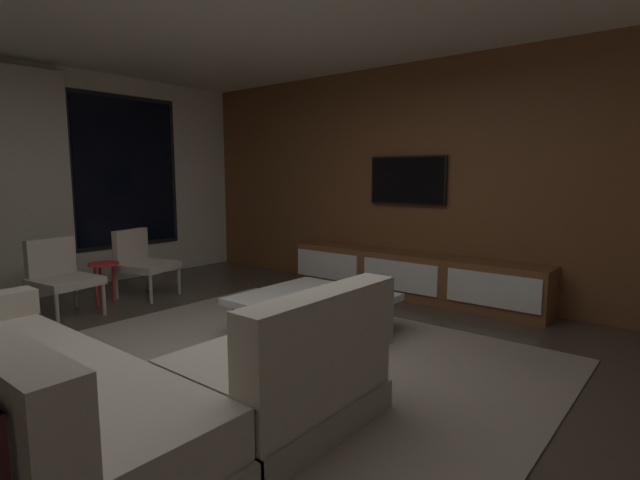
{
  "coord_description": "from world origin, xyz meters",
  "views": [
    {
      "loc": [
        -2.15,
        -2.58,
        1.42
      ],
      "look_at": [
        1.57,
        0.46,
        0.77
      ],
      "focal_mm": 27.24,
      "sensor_mm": 36.0,
      "label": 1
    }
  ],
  "objects_px": {
    "sectional_couch": "(100,389)",
    "accent_chair_by_curtain": "(60,273)",
    "book_stack_on_coffee_table": "(329,294)",
    "mounted_tv": "(407,180)",
    "media_console": "(413,277)",
    "accent_chair_near_window": "(141,259)",
    "side_stool": "(104,270)",
    "coffee_table": "(313,315)"
  },
  "relations": [
    {
      "from": "accent_chair_by_curtain",
      "to": "media_console",
      "type": "xyz_separation_m",
      "value": [
        2.87,
        -2.41,
        -0.18
      ]
    },
    {
      "from": "book_stack_on_coffee_table",
      "to": "accent_chair_near_window",
      "type": "distance_m",
      "value": 2.62
    },
    {
      "from": "book_stack_on_coffee_table",
      "to": "sectional_couch",
      "type": "bearing_deg",
      "value": -177.4
    },
    {
      "from": "sectional_couch",
      "to": "accent_chair_near_window",
      "type": "bearing_deg",
      "value": 55.5
    },
    {
      "from": "mounted_tv",
      "to": "sectional_couch",
      "type": "bearing_deg",
      "value": -174.49
    },
    {
      "from": "sectional_couch",
      "to": "mounted_tv",
      "type": "relative_size",
      "value": 2.56
    },
    {
      "from": "side_stool",
      "to": "media_console",
      "type": "xyz_separation_m",
      "value": [
        2.37,
        -2.51,
        -0.12
      ]
    },
    {
      "from": "sectional_couch",
      "to": "side_stool",
      "type": "xyz_separation_m",
      "value": [
        1.39,
        2.69,
        0.08
      ]
    },
    {
      "from": "side_stool",
      "to": "sectional_couch",
      "type": "bearing_deg",
      "value": -117.38
    },
    {
      "from": "accent_chair_by_curtain",
      "to": "sectional_couch",
      "type": "bearing_deg",
      "value": -109.12
    },
    {
      "from": "book_stack_on_coffee_table",
      "to": "media_console",
      "type": "xyz_separation_m",
      "value": [
        1.68,
        0.09,
        -0.13
      ]
    },
    {
      "from": "side_stool",
      "to": "media_console",
      "type": "height_order",
      "value": "media_console"
    },
    {
      "from": "book_stack_on_coffee_table",
      "to": "accent_chair_near_window",
      "type": "xyz_separation_m",
      "value": [
        -0.23,
        2.61,
        0.05
      ]
    },
    {
      "from": "coffee_table",
      "to": "accent_chair_near_window",
      "type": "distance_m",
      "value": 2.49
    },
    {
      "from": "accent_chair_by_curtain",
      "to": "accent_chair_near_window",
      "type": "bearing_deg",
      "value": 6.6
    },
    {
      "from": "book_stack_on_coffee_table",
      "to": "accent_chair_by_curtain",
      "type": "relative_size",
      "value": 0.36
    },
    {
      "from": "mounted_tv",
      "to": "accent_chair_near_window",
      "type": "bearing_deg",
      "value": 132.02
    },
    {
      "from": "coffee_table",
      "to": "mounted_tv",
      "type": "height_order",
      "value": "mounted_tv"
    },
    {
      "from": "sectional_couch",
      "to": "accent_chair_by_curtain",
      "type": "relative_size",
      "value": 3.21
    },
    {
      "from": "book_stack_on_coffee_table",
      "to": "accent_chair_near_window",
      "type": "bearing_deg",
      "value": 95.12
    },
    {
      "from": "coffee_table",
      "to": "accent_chair_near_window",
      "type": "bearing_deg",
      "value": 93.98
    },
    {
      "from": "accent_chair_by_curtain",
      "to": "media_console",
      "type": "height_order",
      "value": "accent_chair_by_curtain"
    },
    {
      "from": "coffee_table",
      "to": "mounted_tv",
      "type": "bearing_deg",
      "value": 4.66
    },
    {
      "from": "media_console",
      "to": "accent_chair_near_window",
      "type": "bearing_deg",
      "value": 127.17
    },
    {
      "from": "book_stack_on_coffee_table",
      "to": "coffee_table",
      "type": "bearing_deg",
      "value": 115.2
    },
    {
      "from": "media_console",
      "to": "coffee_table",
      "type": "bearing_deg",
      "value": 178.61
    },
    {
      "from": "accent_chair_by_curtain",
      "to": "side_stool",
      "type": "bearing_deg",
      "value": 11.68
    },
    {
      "from": "book_stack_on_coffee_table",
      "to": "mounted_tv",
      "type": "distance_m",
      "value": 2.11
    },
    {
      "from": "accent_chair_near_window",
      "to": "mounted_tv",
      "type": "relative_size",
      "value": 0.8
    },
    {
      "from": "sectional_couch",
      "to": "media_console",
      "type": "relative_size",
      "value": 0.81
    },
    {
      "from": "side_stool",
      "to": "mounted_tv",
      "type": "relative_size",
      "value": 0.47
    },
    {
      "from": "media_console",
      "to": "mounted_tv",
      "type": "bearing_deg",
      "value": 47.58
    },
    {
      "from": "mounted_tv",
      "to": "accent_chair_by_curtain",
      "type": "bearing_deg",
      "value": 144.07
    },
    {
      "from": "coffee_table",
      "to": "sectional_couch",
      "type": "bearing_deg",
      "value": -173.69
    },
    {
      "from": "sectional_couch",
      "to": "book_stack_on_coffee_table",
      "type": "bearing_deg",
      "value": 2.6
    },
    {
      "from": "coffee_table",
      "to": "accent_chair_near_window",
      "type": "relative_size",
      "value": 1.49
    },
    {
      "from": "sectional_couch",
      "to": "book_stack_on_coffee_table",
      "type": "xyz_separation_m",
      "value": [
        2.09,
        0.09,
        0.1
      ]
    },
    {
      "from": "accent_chair_by_curtain",
      "to": "side_stool",
      "type": "xyz_separation_m",
      "value": [
        0.5,
        0.1,
        -0.06
      ]
    },
    {
      "from": "accent_chair_by_curtain",
      "to": "side_stool",
      "type": "height_order",
      "value": "accent_chair_by_curtain"
    },
    {
      "from": "sectional_couch",
      "to": "side_stool",
      "type": "distance_m",
      "value": 3.03
    },
    {
      "from": "coffee_table",
      "to": "media_console",
      "type": "distance_m",
      "value": 1.74
    },
    {
      "from": "book_stack_on_coffee_table",
      "to": "accent_chair_by_curtain",
      "type": "distance_m",
      "value": 2.76
    }
  ]
}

